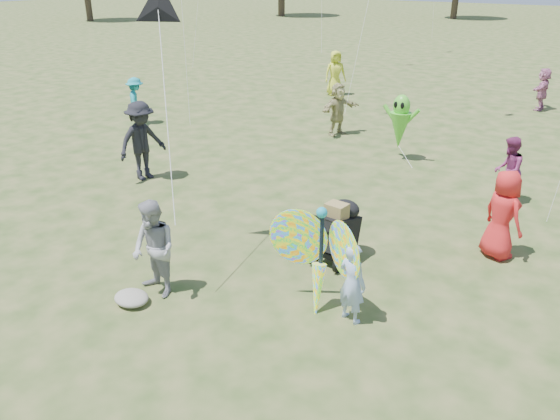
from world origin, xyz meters
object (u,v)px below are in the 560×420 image
object	(u,v)px
child_girl	(352,283)
crowd_b	(142,141)
crowd_g	(335,73)
jogging_stroller	(339,227)
crowd_e	(508,170)
crowd_i	(136,101)
crowd_j	(542,89)
adult_man	(154,249)
crowd_a	(503,215)
butterfly_kite	(320,258)
crowd_d	(338,109)
alien_kite	(400,124)

from	to	relation	value
child_girl	crowd_b	bearing A→B (deg)	-6.55
crowd_g	jogging_stroller	world-z (taller)	crowd_g
crowd_e	crowd_i	size ratio (longest dim) A/B	0.97
crowd_b	crowd_g	bearing A→B (deg)	14.40
crowd_b	crowd_j	size ratio (longest dim) A/B	1.28
crowd_b	jogging_stroller	xyz separation A→B (m)	(5.80, -0.87, -0.33)
crowd_e	adult_man	bearing A→B (deg)	-35.63
crowd_a	butterfly_kite	bearing A→B (deg)	92.42
crowd_i	crowd_j	bearing A→B (deg)	-95.95
crowd_d	jogging_stroller	xyz separation A→B (m)	(3.84, -6.87, -0.17)
crowd_g	alien_kite	xyz separation A→B (m)	(5.35, -6.11, 0.10)
child_girl	crowd_g	size ratio (longest dim) A/B	0.71
crowd_e	crowd_j	xyz separation A→B (m)	(-1.13, 9.51, 0.01)
jogging_stroller	crowd_a	bearing A→B (deg)	42.13
adult_man	crowd_e	xyz separation A→B (m)	(3.52, 6.86, -0.05)
jogging_stroller	crowd_e	bearing A→B (deg)	73.18
crowd_d	jogging_stroller	bearing A→B (deg)	-134.71
crowd_i	crowd_d	bearing A→B (deg)	-114.86
child_girl	crowd_g	world-z (taller)	crowd_g
adult_man	crowd_i	world-z (taller)	adult_man
crowd_d	crowd_g	distance (m)	5.67
crowd_d	crowd_e	size ratio (longest dim) A/B	1.07
crowd_d	crowd_g	bearing A→B (deg)	46.21
jogging_stroller	alien_kite	size ratio (longest dim) A/B	0.63
crowd_e	crowd_i	world-z (taller)	crowd_i
crowd_a	crowd_d	distance (m)	8.00
crowd_d	crowd_i	world-z (taller)	crowd_d
crowd_d	butterfly_kite	distance (m)	9.39
adult_man	crowd_e	world-z (taller)	adult_man
crowd_d	crowd_a	bearing A→B (deg)	-114.18
adult_man	crowd_e	size ratio (longest dim) A/B	1.06
crowd_i	alien_kite	xyz separation A→B (m)	(8.47, 1.40, 0.22)
crowd_a	crowd_d	bearing A→B (deg)	-8.46
alien_kite	crowd_d	bearing A→B (deg)	154.28
crowd_d	jogging_stroller	distance (m)	7.88
crowd_e	alien_kite	size ratio (longest dim) A/B	0.84
crowd_a	adult_man	bearing A→B (deg)	78.36
crowd_g	adult_man	bearing A→B (deg)	-118.53
crowd_j	butterfly_kite	xyz separation A→B (m)	(-0.12, -15.27, 0.09)
crowd_b	crowd_d	size ratio (longest dim) A/B	1.20
child_girl	jogging_stroller	size ratio (longest dim) A/B	1.13
crowd_a	crowd_e	xyz separation A→B (m)	(-0.53, 2.59, -0.07)
adult_man	crowd_j	xyz separation A→B (m)	(2.39, 16.37, -0.04)
crowd_a	crowd_g	world-z (taller)	crowd_g
adult_man	alien_kite	world-z (taller)	alien_kite
child_girl	crowd_e	xyz separation A→B (m)	(0.70, 5.78, 0.12)
crowd_i	jogging_stroller	size ratio (longest dim) A/B	1.38
crowd_g	jogging_stroller	xyz separation A→B (m)	(6.69, -11.78, -0.25)
adult_man	butterfly_kite	size ratio (longest dim) A/B	0.85
adult_man	jogging_stroller	bearing A→B (deg)	66.19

